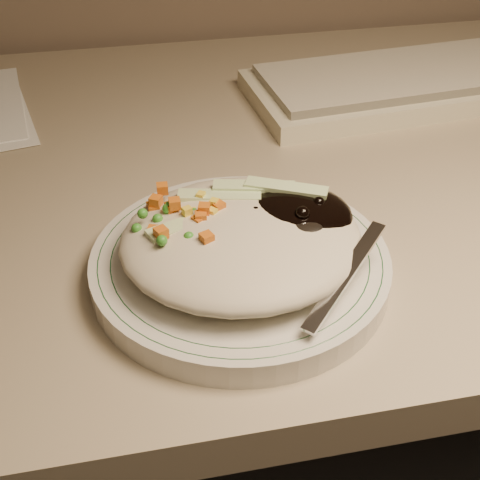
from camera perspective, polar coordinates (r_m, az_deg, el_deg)
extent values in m
cube|color=gray|center=(0.73, 0.74, 5.84)|extent=(1.40, 0.70, 0.04)
cylinder|color=silver|center=(0.55, 0.00, -2.18)|extent=(0.24, 0.24, 0.02)
torus|color=#144723|center=(0.54, 0.00, -1.36)|extent=(0.23, 0.23, 0.00)
torus|color=#144723|center=(0.54, 0.00, -1.36)|extent=(0.21, 0.21, 0.00)
ellipsoid|color=#B8AE95|center=(0.52, 0.11, 0.05)|extent=(0.19, 0.18, 0.04)
ellipsoid|color=black|center=(0.54, 4.45, 1.95)|extent=(0.10, 0.09, 0.03)
ellipsoid|color=orange|center=(0.53, -5.06, 0.89)|extent=(0.08, 0.08, 0.02)
sphere|color=black|center=(0.53, 1.33, 2.30)|extent=(0.01, 0.01, 0.01)
sphere|color=black|center=(0.54, 4.18, 3.00)|extent=(0.01, 0.01, 0.01)
sphere|color=black|center=(0.54, 6.73, 3.19)|extent=(0.01, 0.01, 0.01)
sphere|color=black|center=(0.55, 5.61, 3.36)|extent=(0.01, 0.01, 0.01)
sphere|color=black|center=(0.52, 5.35, 2.26)|extent=(0.01, 0.01, 0.01)
sphere|color=black|center=(0.54, 4.11, 2.56)|extent=(0.01, 0.01, 0.01)
sphere|color=black|center=(0.55, 4.95, 3.30)|extent=(0.01, 0.01, 0.01)
cube|color=#C55E15|center=(0.53, -5.60, 3.11)|extent=(0.01, 0.01, 0.01)
cube|color=#C55E15|center=(0.52, -3.55, 1.01)|extent=(0.01, 0.01, 0.01)
cube|color=#C55E15|center=(0.54, -7.19, 3.32)|extent=(0.01, 0.01, 0.01)
cube|color=#C55E15|center=(0.52, -3.07, 2.66)|extent=(0.01, 0.01, 0.01)
cube|color=#C55E15|center=(0.52, -3.36, 1.95)|extent=(0.01, 0.01, 0.01)
cube|color=#C55E15|center=(0.55, -7.39, 2.84)|extent=(0.01, 0.01, 0.01)
cube|color=#C55E15|center=(0.53, -5.86, 2.78)|extent=(0.01, 0.01, 0.01)
cube|color=#C55E15|center=(0.52, -3.53, 1.63)|extent=(0.01, 0.01, 0.01)
cube|color=#C55E15|center=(0.53, -1.86, 2.84)|extent=(0.01, 0.01, 0.01)
cube|color=#C55E15|center=(0.55, -6.64, 4.37)|extent=(0.01, 0.01, 0.01)
cube|color=#C55E15|center=(0.50, -6.76, 0.62)|extent=(0.01, 0.01, 0.01)
cube|color=#C55E15|center=(0.49, -2.86, 0.15)|extent=(0.01, 0.01, 0.01)
cube|color=#C55E15|center=(0.52, -7.38, 0.70)|extent=(0.01, 0.01, 0.01)
cube|color=#C55E15|center=(0.55, -7.26, 2.60)|extent=(0.01, 0.01, 0.01)
sphere|color=#388C28|center=(0.53, -3.54, 2.09)|extent=(0.01, 0.01, 0.01)
sphere|color=#388C28|center=(0.49, -6.68, -0.04)|extent=(0.01, 0.01, 0.01)
sphere|color=#388C28|center=(0.53, -7.04, 1.80)|extent=(0.01, 0.01, 0.01)
sphere|color=#388C28|center=(0.52, -8.32, 2.25)|extent=(0.01, 0.01, 0.01)
sphere|color=#388C28|center=(0.53, -3.93, 2.32)|extent=(0.01, 0.01, 0.01)
sphere|color=#388C28|center=(0.51, -2.67, 0.09)|extent=(0.01, 0.01, 0.01)
sphere|color=#388C28|center=(0.53, -5.09, 1.34)|extent=(0.01, 0.01, 0.01)
sphere|color=#388C28|center=(0.51, -5.57, -0.02)|extent=(0.01, 0.01, 0.01)
sphere|color=#388C28|center=(0.52, -8.81, 0.98)|extent=(0.01, 0.01, 0.01)
sphere|color=#388C28|center=(0.53, -6.01, 2.90)|extent=(0.01, 0.01, 0.01)
sphere|color=#388C28|center=(0.53, -6.22, 2.67)|extent=(0.01, 0.01, 0.01)
sphere|color=#388C28|center=(0.51, -6.79, 0.72)|extent=(0.01, 0.01, 0.01)
sphere|color=#388C28|center=(0.50, -4.39, 0.26)|extent=(0.01, 0.01, 0.01)
sphere|color=#388C28|center=(0.55, -1.76, 3.45)|extent=(0.01, 0.01, 0.01)
cube|color=yellow|center=(0.53, -4.07, 2.31)|extent=(0.01, 0.01, 0.01)
cube|color=yellow|center=(0.52, -2.36, 2.34)|extent=(0.01, 0.01, 0.01)
cube|color=yellow|center=(0.54, -5.26, 2.33)|extent=(0.01, 0.01, 0.01)
cube|color=yellow|center=(0.52, -4.54, 2.45)|extent=(0.01, 0.01, 0.01)
cube|color=yellow|center=(0.52, -5.05, 1.22)|extent=(0.01, 0.01, 0.01)
cube|color=yellow|center=(0.53, -2.24, 3.14)|extent=(0.01, 0.01, 0.01)
cube|color=yellow|center=(0.54, -3.35, 3.73)|extent=(0.01, 0.01, 0.01)
cube|color=yellow|center=(0.52, -4.01, 1.26)|extent=(0.01, 0.01, 0.01)
cube|color=#B2D18C|center=(0.55, -1.77, 3.80)|extent=(0.07, 0.03, 0.00)
cube|color=#B2D18C|center=(0.55, 1.21, 4.59)|extent=(0.07, 0.03, 0.00)
cube|color=#B2D18C|center=(0.52, -4.44, 1.48)|extent=(0.07, 0.04, 0.00)
cube|color=#B2D18C|center=(0.55, 3.99, 4.49)|extent=(0.07, 0.04, 0.00)
ellipsoid|color=silver|center=(0.52, 5.44, 1.35)|extent=(0.06, 0.06, 0.01)
cube|color=silver|center=(0.50, 8.99, -2.97)|extent=(0.09, 0.09, 0.03)
cube|color=beige|center=(0.90, 16.21, 12.79)|extent=(0.48, 0.21, 0.02)
cube|color=beige|center=(0.89, 16.39, 13.76)|extent=(0.45, 0.18, 0.01)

